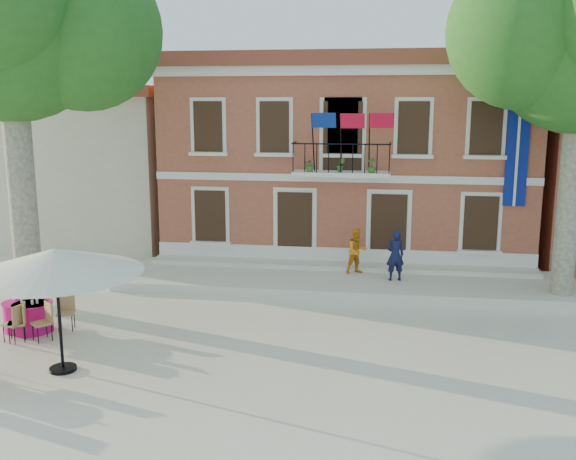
# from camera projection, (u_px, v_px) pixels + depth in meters

# --- Properties ---
(ground) EXTENTS (90.00, 90.00, 0.00)m
(ground) POSITION_uv_depth(u_px,v_px,m) (248.00, 329.00, 16.70)
(ground) COLOR beige
(ground) RESTS_ON ground
(main_building) EXTENTS (13.50, 9.59, 7.50)m
(main_building) POSITION_uv_depth(u_px,v_px,m) (349.00, 155.00, 25.36)
(main_building) COLOR #B05A3F
(main_building) RESTS_ON ground
(neighbor_west) EXTENTS (9.40, 9.40, 6.40)m
(neighbor_west) POSITION_uv_depth(u_px,v_px,m) (88.00, 162.00, 28.12)
(neighbor_west) COLOR beige
(neighbor_west) RESTS_ON ground
(terrace) EXTENTS (14.00, 3.40, 0.30)m
(terrace) POSITION_uv_depth(u_px,v_px,m) (337.00, 281.00, 20.65)
(terrace) COLOR silver
(terrace) RESTS_ON ground
(plane_tree_west) EXTENTS (5.46, 5.46, 10.73)m
(plane_tree_west) POSITION_uv_depth(u_px,v_px,m) (8.00, 22.00, 17.04)
(plane_tree_west) COLOR #A59E84
(plane_tree_west) RESTS_ON ground
(patio_umbrella) EXTENTS (3.71, 3.71, 2.76)m
(patio_umbrella) POSITION_uv_depth(u_px,v_px,m) (55.00, 261.00, 13.67)
(patio_umbrella) COLOR black
(patio_umbrella) RESTS_ON ground
(pedestrian_navy) EXTENTS (0.67, 0.54, 1.62)m
(pedestrian_navy) POSITION_uv_depth(u_px,v_px,m) (395.00, 255.00, 20.07)
(pedestrian_navy) COLOR #111538
(pedestrian_navy) RESTS_ON terrace
(pedestrian_orange) EXTENTS (0.91, 0.85, 1.49)m
(pedestrian_orange) POSITION_uv_depth(u_px,v_px,m) (357.00, 251.00, 20.91)
(pedestrian_orange) COLOR orange
(pedestrian_orange) RESTS_ON terrace
(cafe_table_0) EXTENTS (1.73, 1.57, 0.95)m
(cafe_table_0) POSITION_uv_depth(u_px,v_px,m) (31.00, 317.00, 16.40)
(cafe_table_0) COLOR #C31265
(cafe_table_0) RESTS_ON ground
(cafe_table_1) EXTENTS (1.83, 1.79, 0.95)m
(cafe_table_1) POSITION_uv_depth(u_px,v_px,m) (36.00, 315.00, 16.49)
(cafe_table_1) COLOR #C31265
(cafe_table_1) RESTS_ON ground
(cafe_table_3) EXTENTS (1.18, 1.92, 0.95)m
(cafe_table_3) POSITION_uv_depth(u_px,v_px,m) (20.00, 315.00, 16.54)
(cafe_table_3) COLOR #C31265
(cafe_table_3) RESTS_ON ground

